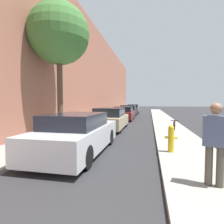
% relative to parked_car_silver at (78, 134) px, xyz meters
% --- Properties ---
extents(ground_plane, '(120.00, 120.00, 0.00)m').
position_rel_parked_car_silver_xyz_m(ground_plane, '(0.81, 10.18, -0.66)').
color(ground_plane, '#28282B').
extents(sidewalk_left, '(2.00, 52.00, 0.12)m').
position_rel_parked_car_silver_xyz_m(sidewalk_left, '(-2.09, 10.18, -0.60)').
color(sidewalk_left, gray).
rests_on(sidewalk_left, ground).
extents(sidewalk_right, '(2.00, 52.00, 0.12)m').
position_rel_parked_car_silver_xyz_m(sidewalk_right, '(3.71, 10.18, -0.60)').
color(sidewalk_right, gray).
rests_on(sidewalk_right, ground).
extents(building_facade_left, '(0.70, 52.00, 9.52)m').
position_rel_parked_car_silver_xyz_m(building_facade_left, '(-3.44, 10.18, 4.10)').
color(building_facade_left, '#9E604C').
rests_on(building_facade_left, ground).
extents(parked_car_silver, '(1.80, 4.47, 1.37)m').
position_rel_parked_car_silver_xyz_m(parked_car_silver, '(0.00, 0.00, 0.00)').
color(parked_car_silver, black).
rests_on(parked_car_silver, ground).
extents(parked_car_champagne, '(1.85, 4.30, 1.39)m').
position_rel_parked_car_silver_xyz_m(parked_car_champagne, '(-0.08, 5.52, 0.00)').
color(parked_car_champagne, black).
rests_on(parked_car_champagne, ground).
extents(parked_car_maroon, '(1.88, 4.11, 1.33)m').
position_rel_parked_car_silver_xyz_m(parked_car_maroon, '(-0.07, 11.52, -0.02)').
color(parked_car_maroon, black).
rests_on(parked_car_maroon, ground).
extents(parked_car_black, '(1.91, 4.31, 1.39)m').
position_rel_parked_car_silver_xyz_m(parked_car_black, '(-0.18, 16.41, -0.01)').
color(parked_car_black, black).
rests_on(parked_car_black, ground).
extents(parked_car_grey, '(1.69, 4.21, 1.42)m').
position_rel_parked_car_silver_xyz_m(parked_car_grey, '(-0.05, 21.80, 0.02)').
color(parked_car_grey, black).
rests_on(parked_car_grey, ground).
extents(street_tree_near, '(2.97, 2.97, 6.48)m').
position_rel_parked_car_silver_xyz_m(street_tree_near, '(-1.98, 2.50, 4.41)').
color(street_tree_near, '#4C3A2B').
rests_on(street_tree_near, sidewalk_left).
extents(fire_hydrant, '(0.41, 0.19, 0.89)m').
position_rel_parked_car_silver_xyz_m(fire_hydrant, '(3.11, 0.36, -0.09)').
color(fire_hydrant, gold).
rests_on(fire_hydrant, sidewalk_right).
extents(pedestrian, '(0.49, 0.35, 1.62)m').
position_rel_parked_car_silver_xyz_m(pedestrian, '(3.66, -1.96, 0.37)').
color(pedestrian, '#4C473D').
rests_on(pedestrian, sidewalk_right).
extents(bicycle, '(0.44, 1.51, 0.62)m').
position_rel_parked_car_silver_xyz_m(bicycle, '(3.78, 4.76, -0.22)').
color(bicycle, black).
rests_on(bicycle, sidewalk_right).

